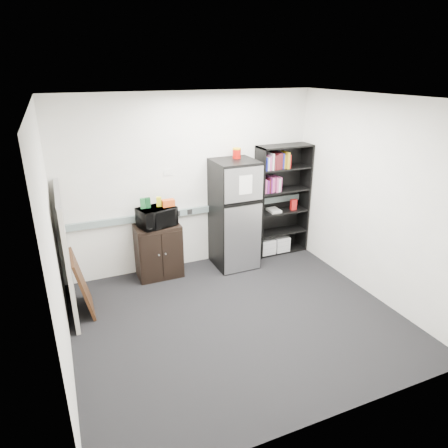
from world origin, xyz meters
name	(u,v)px	position (x,y,z in m)	size (l,w,h in m)	color
floor	(237,318)	(0.00, 0.00, 0.00)	(4.00, 4.00, 0.00)	black
wall_back	(191,183)	(0.00, 1.75, 1.35)	(4.00, 0.02, 2.70)	silver
wall_right	(374,199)	(2.00, 0.00, 1.35)	(0.02, 3.50, 2.70)	silver
wall_left	(53,248)	(-2.00, 0.00, 1.35)	(0.02, 3.50, 2.70)	silver
ceiling	(240,98)	(0.00, 0.00, 2.70)	(4.00, 3.50, 0.02)	white
electrical_raceway	(192,211)	(0.00, 1.72, 0.90)	(3.92, 0.05, 0.10)	gray
wall_note	(168,172)	(-0.35, 1.74, 1.55)	(0.14, 0.00, 0.10)	white
bookshelf	(281,198)	(1.51, 1.57, 0.97)	(0.90, 0.34, 1.85)	black
cubicle_partition	(66,253)	(-1.90, 1.08, 0.81)	(0.06, 1.30, 1.62)	#AAA297
cabinet	(159,251)	(-0.62, 1.50, 0.41)	(0.66, 0.44, 0.83)	black
microwave	(157,217)	(-0.62, 1.48, 0.97)	(0.52, 0.35, 0.29)	black
snack_box_a	(143,203)	(-0.80, 1.52, 1.19)	(0.07, 0.05, 0.15)	#1B5E2D
snack_box_b	(148,203)	(-0.73, 1.52, 1.19)	(0.07, 0.05, 0.15)	#0D3B1B
snack_box_c	(159,202)	(-0.57, 1.52, 1.19)	(0.07, 0.05, 0.14)	yellow
snack_bag	(168,203)	(-0.44, 1.47, 1.17)	(0.18, 0.10, 0.10)	#D24B15
refrigerator	(234,215)	(0.59, 1.42, 0.86)	(0.65, 0.68, 1.71)	black
coffee_can	(237,152)	(0.68, 1.55, 1.80)	(0.13, 0.13, 0.18)	#B20E08
framed_poster	(82,283)	(-1.77, 0.96, 0.41)	(0.20, 0.63, 0.80)	black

